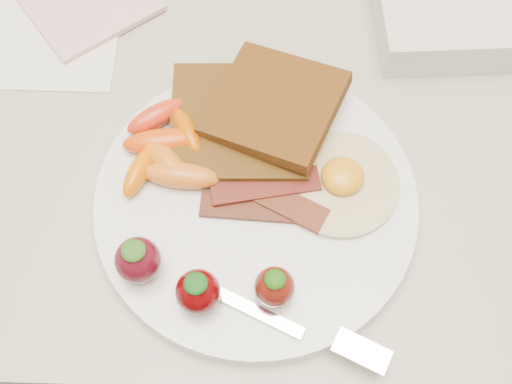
{
  "coord_description": "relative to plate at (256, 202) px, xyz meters",
  "views": [
    {
      "loc": [
        0.02,
        1.32,
        1.4
      ],
      "look_at": [
        0.01,
        1.55,
        0.93
      ],
      "focal_mm": 45.0,
      "sensor_mm": 36.0,
      "label": 1
    }
  ],
  "objects": [
    {
      "name": "counter",
      "position": [
        -0.01,
        0.15,
        -0.46
      ],
      "size": [
        2.0,
        0.6,
        0.9
      ],
      "primitive_type": "cube",
      "color": "gray",
      "rests_on": "ground"
    },
    {
      "name": "baby_carrots",
      "position": [
        -0.08,
        0.04,
        0.02
      ],
      "size": [
        0.09,
        0.11,
        0.02
      ],
      "color": "#D13F07",
      "rests_on": "plate"
    },
    {
      "name": "fork",
      "position": [
        0.03,
        -0.11,
        0.01
      ],
      "size": [
        0.16,
        0.08,
        0.0
      ],
      "color": "silver",
      "rests_on": "plate"
    },
    {
      "name": "toast_upper",
      "position": [
        0.01,
        0.08,
        0.03
      ],
      "size": [
        0.13,
        0.13,
        0.02
      ],
      "primitive_type": "cube",
      "rotation": [
        0.0,
        -0.1,
        -0.4
      ],
      "color": "#432C10",
      "rests_on": "toast_lower"
    },
    {
      "name": "bacon_strips",
      "position": [
        0.01,
        -0.0,
        0.01
      ],
      "size": [
        0.11,
        0.06,
        0.01
      ],
      "color": "black",
      "rests_on": "plate"
    },
    {
      "name": "plate",
      "position": [
        0.0,
        0.0,
        0.0
      ],
      "size": [
        0.27,
        0.27,
        0.02
      ],
      "primitive_type": "cylinder",
      "color": "white",
      "rests_on": "counter"
    },
    {
      "name": "toast_lower",
      "position": [
        -0.02,
        0.07,
        0.02
      ],
      "size": [
        0.12,
        0.12,
        0.01
      ],
      "primitive_type": "cube",
      "rotation": [
        0.0,
        0.0,
        0.03
      ],
      "color": "#44250E",
      "rests_on": "plate"
    },
    {
      "name": "strawberries",
      "position": [
        -0.04,
        -0.08,
        0.03
      ],
      "size": [
        0.14,
        0.06,
        0.04
      ],
      "color": "#4A0815",
      "rests_on": "plate"
    },
    {
      "name": "fried_egg",
      "position": [
        0.07,
        0.01,
        0.01
      ],
      "size": [
        0.11,
        0.11,
        0.02
      ],
      "color": "beige",
      "rests_on": "plate"
    }
  ]
}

